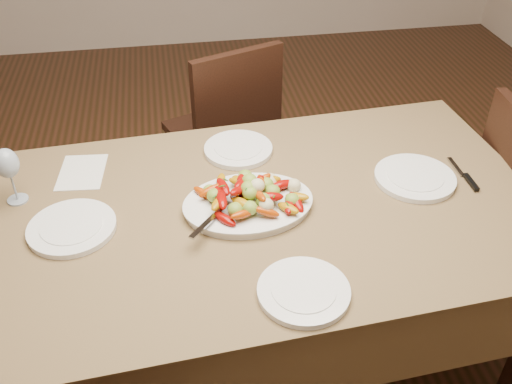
{
  "coord_description": "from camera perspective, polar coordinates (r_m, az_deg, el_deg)",
  "views": [
    {
      "loc": [
        -0.33,
        -1.6,
        1.88
      ],
      "look_at": [
        -0.1,
        -0.21,
        0.82
      ],
      "focal_mm": 40.0,
      "sensor_mm": 36.0,
      "label": 1
    }
  ],
  "objects": [
    {
      "name": "plate_left",
      "position": [
        1.8,
        -17.93,
        -3.43
      ],
      "size": [
        0.26,
        0.26,
        0.02
      ],
      "primitive_type": "cylinder",
      "color": "white",
      "rests_on": "dining_table"
    },
    {
      "name": "serving_platter",
      "position": [
        1.79,
        -0.79,
        -1.36
      ],
      "size": [
        0.42,
        0.32,
        0.02
      ],
      "primitive_type": "ellipsoid",
      "rotation": [
        0.0,
        0.0,
        0.07
      ],
      "color": "white",
      "rests_on": "dining_table"
    },
    {
      "name": "chair_far",
      "position": [
        2.73,
        -3.65,
        6.0
      ],
      "size": [
        0.54,
        0.54,
        0.95
      ],
      "primitive_type": null,
      "rotation": [
        0.0,
        0.0,
        3.51
      ],
      "color": "black",
      "rests_on": "ground"
    },
    {
      "name": "plate_far",
      "position": [
        2.06,
        -1.78,
        4.27
      ],
      "size": [
        0.25,
        0.25,
        0.02
      ],
      "primitive_type": "cylinder",
      "color": "white",
      "rests_on": "dining_table"
    },
    {
      "name": "floor",
      "position": [
        2.49,
        1.43,
        -12.0
      ],
      "size": [
        6.0,
        6.0,
        0.0
      ],
      "primitive_type": "plane",
      "color": "#372010",
      "rests_on": "ground"
    },
    {
      "name": "roasted_vegetables",
      "position": [
        1.75,
        -0.8,
        0.1
      ],
      "size": [
        0.34,
        0.24,
        0.09
      ],
      "primitive_type": null,
      "rotation": [
        0.0,
        0.0,
        0.07
      ],
      "color": "#7F0703",
      "rests_on": "serving_platter"
    },
    {
      "name": "table_knife",
      "position": [
        2.05,
        20.06,
        1.55
      ],
      "size": [
        0.02,
        0.2,
        0.01
      ],
      "primitive_type": null,
      "rotation": [
        0.0,
        0.0,
        -0.01
      ],
      "color": "#9EA0A8",
      "rests_on": "dining_table"
    },
    {
      "name": "serving_spoon",
      "position": [
        1.73,
        -2.63,
        -1.46
      ],
      "size": [
        0.26,
        0.21,
        0.03
      ],
      "primitive_type": null,
      "rotation": [
        0.0,
        0.0,
        -0.64
      ],
      "color": "#9EA0A8",
      "rests_on": "serving_platter"
    },
    {
      "name": "plate_near",
      "position": [
        1.53,
        4.78,
        -9.9
      ],
      "size": [
        0.25,
        0.25,
        0.02
      ],
      "primitive_type": "cylinder",
      "color": "white",
      "rests_on": "dining_table"
    },
    {
      "name": "plate_right",
      "position": [
        1.98,
        15.59,
        1.37
      ],
      "size": [
        0.27,
        0.27,
        0.02
      ],
      "primitive_type": "cylinder",
      "color": "white",
      "rests_on": "dining_table"
    },
    {
      "name": "dining_table",
      "position": [
        2.06,
        -0.0,
        -9.85
      ],
      "size": [
        1.9,
        1.16,
        0.76
      ],
      "primitive_type": "cube",
      "rotation": [
        0.0,
        0.0,
        0.07
      ],
      "color": "brown",
      "rests_on": "ground"
    },
    {
      "name": "menu_card",
      "position": [
        2.04,
        -17.01,
        1.92
      ],
      "size": [
        0.17,
        0.22,
        0.0
      ],
      "primitive_type": "cube",
      "rotation": [
        0.0,
        0.0,
        -0.1
      ],
      "color": "silver",
      "rests_on": "dining_table"
    },
    {
      "name": "wine_glass",
      "position": [
        1.92,
        -23.39,
        1.63
      ],
      "size": [
        0.08,
        0.08,
        0.2
      ],
      "primitive_type": null,
      "color": "#8C99A5",
      "rests_on": "dining_table"
    }
  ]
}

